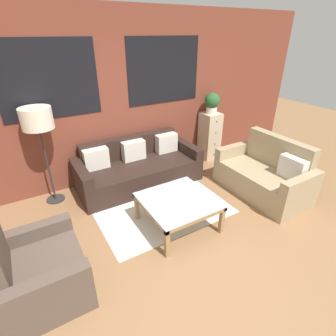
% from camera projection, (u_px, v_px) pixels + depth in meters
% --- Properties ---
extents(ground_plane, '(16.00, 16.00, 0.00)m').
position_uv_depth(ground_plane, '(196.00, 256.00, 3.16)').
color(ground_plane, '#8E6642').
extents(wall_back_brick, '(8.40, 0.09, 2.80)m').
position_uv_depth(wall_back_brick, '(114.00, 99.00, 4.37)').
color(wall_back_brick, brown).
rests_on(wall_back_brick, ground_plane).
extents(rug, '(1.92, 1.65, 0.00)m').
position_uv_depth(rug, '(157.00, 203.00, 4.13)').
color(rug, silver).
rests_on(rug, ground_plane).
extents(couch_dark, '(2.11, 0.88, 0.78)m').
position_uv_depth(couch_dark, '(138.00, 168.00, 4.59)').
color(couch_dark, black).
rests_on(couch_dark, ground_plane).
extents(settee_vintage, '(0.80, 1.48, 0.92)m').
position_uv_depth(settee_vintage, '(265.00, 176.00, 4.30)').
color(settee_vintage, tan).
rests_on(settee_vintage, ground_plane).
extents(armchair_corner, '(0.80, 0.94, 0.84)m').
position_uv_depth(armchair_corner, '(38.00, 273.00, 2.61)').
color(armchair_corner, brown).
rests_on(armchair_corner, ground_plane).
extents(coffee_table, '(0.92, 0.92, 0.43)m').
position_uv_depth(coffee_table, '(178.00, 203.00, 3.51)').
color(coffee_table, silver).
rests_on(coffee_table, ground_plane).
extents(floor_lamp, '(0.43, 0.43, 1.50)m').
position_uv_depth(floor_lamp, '(37.00, 122.00, 3.63)').
color(floor_lamp, '#2D2D2D').
rests_on(floor_lamp, ground_plane).
extents(drawer_cabinet, '(0.35, 0.39, 0.96)m').
position_uv_depth(drawer_cabinet, '(209.00, 136.00, 5.46)').
color(drawer_cabinet, '#C6B793').
rests_on(drawer_cabinet, ground_plane).
extents(potted_plant, '(0.30, 0.30, 0.40)m').
position_uv_depth(potted_plant, '(212.00, 102.00, 5.14)').
color(potted_plant, silver).
rests_on(potted_plant, drawer_cabinet).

